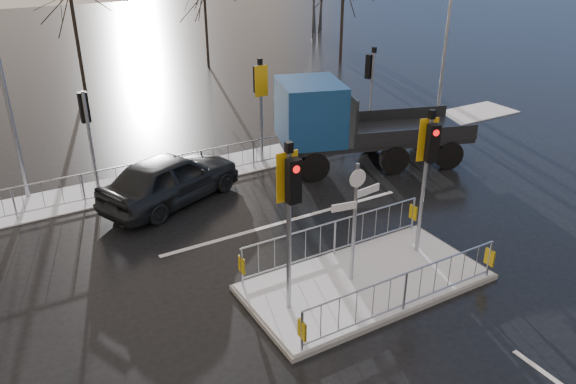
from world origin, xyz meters
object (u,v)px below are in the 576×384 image
street_lamp_right (450,22)px  street_lamp_left (1,59)px  traffic_island (366,271)px  flatbed_truck (337,122)px  car_far_lane (171,178)px

street_lamp_right → street_lamp_left: street_lamp_left is taller
traffic_island → street_lamp_left: 12.17m
street_lamp_right → street_lamp_left: size_ratio=0.98×
traffic_island → street_lamp_right: (10.58, 8.49, 4.00)m
traffic_island → street_lamp_right: size_ratio=0.75×
flatbed_truck → street_lamp_left: street_lamp_left is taller
flatbed_truck → street_lamp_left: size_ratio=0.89×
traffic_island → car_far_lane: bearing=110.3°
street_lamp_left → car_far_lane: bearing=-34.4°
flatbed_truck → traffic_island: bearing=-119.0°
car_far_lane → street_lamp_right: size_ratio=0.60×
traffic_island → street_lamp_right: 14.14m
traffic_island → street_lamp_left: size_ratio=0.73×
flatbed_truck → street_lamp_right: bearing=15.2°
street_lamp_right → street_lamp_left: 17.03m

